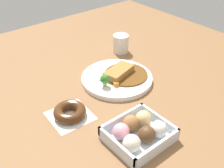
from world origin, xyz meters
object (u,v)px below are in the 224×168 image
donut_box (139,132)px  chocolate_ring_donut (70,112)px  coffee_mug (121,44)px  curry_plate (117,77)px

donut_box → chocolate_ring_donut: bearing=115.1°
chocolate_ring_donut → coffee_mug: size_ratio=1.70×
chocolate_ring_donut → donut_box: bearing=-64.9°
curry_plate → chocolate_ring_donut: bearing=-166.3°
curry_plate → donut_box: 0.31m
donut_box → chocolate_ring_donut: size_ratio=1.28×
curry_plate → chocolate_ring_donut: size_ratio=1.99×
donut_box → chocolate_ring_donut: (-0.10, 0.21, -0.01)m
curry_plate → chocolate_ring_donut: (-0.25, -0.06, 0.00)m
chocolate_ring_donut → coffee_mug: coffee_mug is taller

